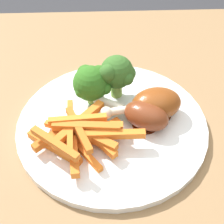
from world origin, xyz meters
The scene contains 7 objects.
dining_table centered at (0.00, 0.00, 0.62)m, with size 0.96×0.70×0.76m.
dinner_plate centered at (0.07, -0.05, 0.76)m, with size 0.30×0.30×0.01m, color white.
broccoli_floret_front centered at (0.04, 0.00, 0.81)m, with size 0.06×0.06×0.07m.
broccoli_floret_middle centered at (0.08, 0.02, 0.82)m, with size 0.06×0.06×0.08m.
carrot_fries_pile centered at (0.02, -0.09, 0.79)m, with size 0.17×0.13×0.04m.
chicken_drumstick_near centered at (0.11, -0.05, 0.79)m, with size 0.12×0.09×0.04m.
chicken_drumstick_far centered at (0.13, -0.03, 0.79)m, with size 0.13×0.07×0.05m.
Camera 1 is at (0.05, -0.37, 1.11)m, focal length 47.97 mm.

